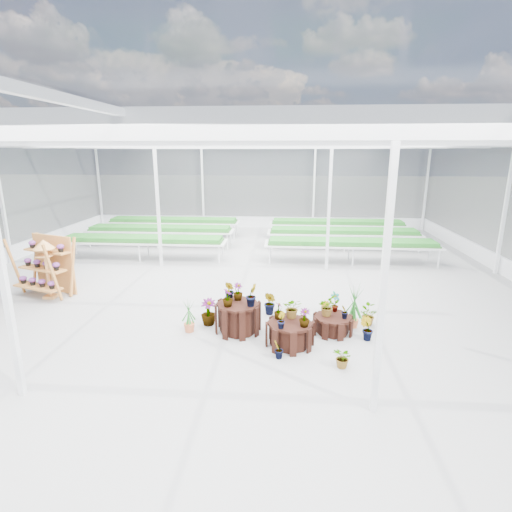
# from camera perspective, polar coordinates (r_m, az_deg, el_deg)

# --- Properties ---
(ground_plane) EXTENTS (24.00, 24.00, 0.00)m
(ground_plane) POSITION_cam_1_polar(r_m,az_deg,el_deg) (10.73, -4.21, -7.76)
(ground_plane) COLOR gray
(ground_plane) RESTS_ON ground
(greenhouse_shell) EXTENTS (18.00, 24.00, 4.50)m
(greenhouse_shell) POSITION_cam_1_polar(r_m,az_deg,el_deg) (10.08, -4.45, 4.13)
(greenhouse_shell) COLOR white
(greenhouse_shell) RESTS_ON ground
(steel_frame) EXTENTS (18.00, 24.00, 4.50)m
(steel_frame) POSITION_cam_1_polar(r_m,az_deg,el_deg) (10.08, -4.45, 4.13)
(steel_frame) COLOR silver
(steel_frame) RESTS_ON ground
(nursery_benches) EXTENTS (16.00, 7.00, 0.84)m
(nursery_benches) POSITION_cam_1_polar(r_m,az_deg,el_deg) (17.46, -0.80, 2.60)
(nursery_benches) COLOR silver
(nursery_benches) RESTS_ON ground
(plinth_tall) EXTENTS (1.29, 1.29, 0.70)m
(plinth_tall) POSITION_cam_1_polar(r_m,az_deg,el_deg) (9.41, -2.59, -8.75)
(plinth_tall) COLOR black
(plinth_tall) RESTS_ON ground
(plinth_mid) EXTENTS (1.15, 1.15, 0.54)m
(plinth_mid) POSITION_cam_1_polar(r_m,az_deg,el_deg) (8.84, 4.84, -11.01)
(plinth_mid) COLOR black
(plinth_mid) RESTS_ON ground
(plinth_low) EXTENTS (1.12, 1.12, 0.40)m
(plinth_low) POSITION_cam_1_polar(r_m,az_deg,el_deg) (9.57, 10.88, -9.59)
(plinth_low) COLOR black
(plinth_low) RESTS_ON ground
(shelf_rack) EXTENTS (1.83, 1.37, 1.73)m
(shelf_rack) POSITION_cam_1_polar(r_m,az_deg,el_deg) (13.06, -28.07, -1.36)
(shelf_rack) COLOR #BC7736
(shelf_rack) RESTS_ON ground
(bird_table) EXTENTS (0.52, 0.52, 1.73)m
(bird_table) POSITION_cam_1_polar(r_m,az_deg,el_deg) (12.77, -27.69, -1.67)
(bird_table) COLOR #CE8D4B
(bird_table) RESTS_ON ground
(nursery_plants) EXTENTS (4.71, 2.99, 1.23)m
(nursery_plants) POSITION_cam_1_polar(r_m,az_deg,el_deg) (9.40, 4.86, -7.79)
(nursery_plants) COLOR #226C23
(nursery_plants) RESTS_ON ground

